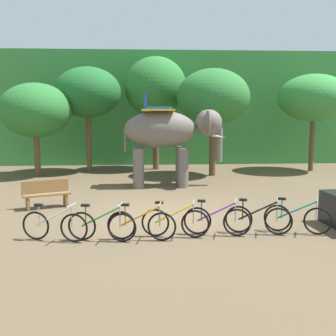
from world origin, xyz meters
The scene contains 16 objects.
ground_plane centered at (0.00, 0.00, 0.00)m, with size 80.00×80.00×0.00m, color brown.
foliage_hedge centered at (0.00, 14.74, 3.19)m, with size 36.00×6.00×6.39m, color #3D8E42.
tree_right centered at (-5.44, 7.91, 3.10)m, with size 3.35×3.35×4.37m.
tree_left centered at (-3.16, 9.13, 3.96)m, with size 3.28×3.28×5.22m.
tree_center_right centered at (0.22, 9.96, 4.25)m, with size 3.19×3.19×5.83m.
tree_center_left centered at (2.83, 7.62, 3.70)m, with size 3.41×3.41×5.04m.
tree_center centered at (8.14, 8.79, 3.70)m, with size 3.58×3.58×4.90m.
elephant centered at (0.55, 4.94, 2.20)m, with size 4.16×2.08×3.78m.
bike_white centered at (-2.70, -2.34, 0.39)m, with size 1.66×0.63×0.92m.
bike_green centered at (-1.56, -2.42, 0.39)m, with size 1.69×0.54×0.92m.
bike_orange centered at (-0.61, -2.41, 0.39)m, with size 1.69×0.52×0.92m.
bike_yellow centered at (0.23, -2.22, 0.39)m, with size 1.69×0.52×0.92m.
bike_purple centered at (1.31, -2.13, 0.39)m, with size 1.67×0.58×0.92m.
bike_black centered at (2.39, -2.07, 0.39)m, with size 1.66×0.64×0.92m.
bike_teal centered at (3.41, -2.06, 0.39)m, with size 1.60×0.76×0.92m.
wooden_bench centered at (-3.65, 1.26, 0.48)m, with size 1.54×0.96×0.89m.
Camera 1 is at (-0.63, -12.67, 3.20)m, focal length 46.26 mm.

